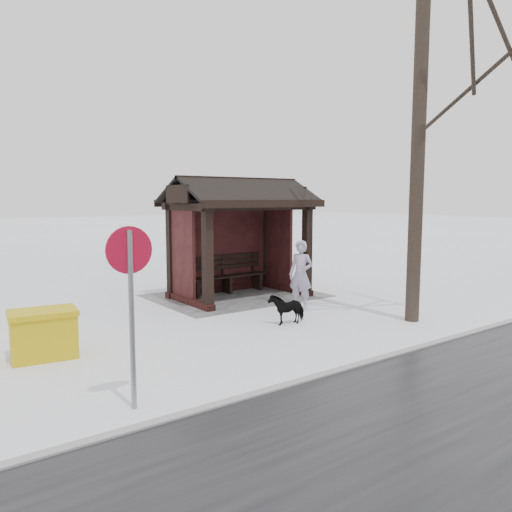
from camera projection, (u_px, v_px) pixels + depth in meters
The scene contains 9 objects.
ground at pixel (240, 297), 12.97m from camera, with size 120.00×120.00×0.00m, color white.
kerb at pixel (421, 347), 8.56m from camera, with size 120.00×0.15×0.06m, color gray.
trampled_patch at pixel (236, 296), 13.13m from camera, with size 4.20×3.20×0.02m, color #96969B.
bus_shelter at pixel (236, 214), 12.85m from camera, with size 3.60×2.40×3.09m.
tree_near at pixel (423, 14), 9.77m from camera, with size 3.42×3.42×9.03m.
pedestrian at pixel (301, 275), 11.57m from camera, with size 0.58×0.38×1.59m, color #A093AC.
dog at pixel (287, 308), 10.23m from camera, with size 0.33×0.73×0.62m, color black.
grit_bin at pixel (43, 334), 7.98m from camera, with size 1.10×0.82×0.79m.
road_sign at pixel (130, 278), 5.93m from camera, with size 0.57×0.09×2.23m.
Camera 1 is at (7.20, 10.54, 2.56)m, focal length 35.00 mm.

